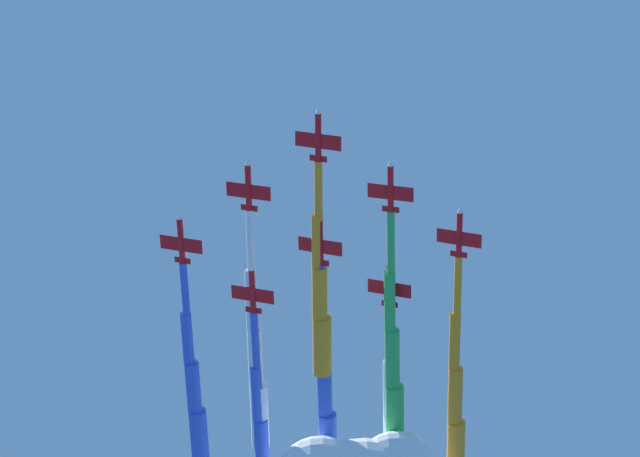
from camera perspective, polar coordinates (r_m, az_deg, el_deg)
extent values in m
cylinder|color=red|center=(222.47, -0.08, 4.01)|extent=(6.02, 8.35, 1.41)
cone|color=white|center=(220.70, -0.09, 5.23)|extent=(1.82, 1.81, 1.34)
cylinder|color=black|center=(224.23, -0.07, 2.88)|extent=(1.21, 1.07, 1.05)
ellipsoid|color=black|center=(222.18, -0.04, 4.53)|extent=(1.82, 2.11, 0.90)
cube|color=red|center=(222.62, -0.08, 3.88)|extent=(8.16, 6.55, 2.96)
cube|color=white|center=(221.50, 0.86, 3.76)|extent=(1.82, 2.31, 0.33)
cube|color=white|center=(223.93, -1.01, 4.00)|extent=(1.82, 2.31, 0.33)
cube|color=red|center=(223.86, -0.08, 3.11)|extent=(3.16, 2.56, 1.17)
cube|color=white|center=(224.69, 0.01, 3.19)|extent=(1.39, 1.59, 1.83)
cylinder|color=orange|center=(226.35, -0.07, 1.60)|extent=(7.87, 10.96, 1.79)
cylinder|color=orange|center=(230.76, -0.12, -0.74)|extent=(8.63, 11.44, 2.68)
cylinder|color=orange|center=(235.32, -0.01, -3.01)|extent=(9.38, 11.92, 3.58)
cylinder|color=orange|center=(240.22, 0.10, -5.19)|extent=(10.14, 12.40, 4.47)
cylinder|color=red|center=(226.78, 3.13, 1.72)|extent=(6.18, 8.26, 1.40)
cone|color=white|center=(224.82, 3.12, 2.90)|extent=(1.83, 1.82, 1.33)
cylinder|color=black|center=(228.72, 3.14, 0.63)|extent=(1.21, 1.09, 1.05)
ellipsoid|color=black|center=(226.41, 3.16, 2.23)|extent=(1.84, 2.10, 0.90)
cube|color=red|center=(226.96, 3.13, 1.59)|extent=(8.12, 6.68, 2.94)
cube|color=white|center=(226.02, 4.07, 1.49)|extent=(1.86, 2.30, 0.33)
cube|color=white|center=(228.07, 2.21, 1.71)|extent=(1.86, 2.30, 0.33)
cube|color=red|center=(228.32, 3.14, 0.85)|extent=(3.14, 2.61, 1.17)
cube|color=white|center=(229.14, 3.20, 0.95)|extent=(1.40, 1.58, 1.83)
cylinder|color=green|center=(231.43, 3.15, -0.80)|extent=(9.23, 12.53, 1.79)
cylinder|color=green|center=(237.05, 3.10, -3.41)|extent=(9.97, 13.03, 2.68)
cylinder|color=green|center=(242.96, 3.21, -5.93)|extent=(10.71, 13.53, 3.58)
cylinder|color=green|center=(249.31, 3.32, -8.32)|extent=(11.45, 14.03, 4.47)
cylinder|color=red|center=(228.41, -3.17, 1.78)|extent=(6.06, 8.32, 1.40)
cone|color=white|center=(226.46, -3.22, 2.95)|extent=(1.82, 1.81, 1.33)
cylinder|color=black|center=(230.33, -3.13, 0.69)|extent=(1.21, 1.07, 1.05)
ellipsoid|color=black|center=(228.03, -3.15, 2.28)|extent=(1.82, 2.11, 0.89)
cube|color=red|center=(228.58, -3.17, 1.65)|extent=(8.17, 6.59, 2.89)
cube|color=white|center=(227.29, -2.27, 1.54)|extent=(1.83, 2.31, 0.32)
cube|color=white|center=(230.04, -4.06, 1.77)|extent=(1.83, 2.31, 0.32)
cube|color=red|center=(229.93, -3.14, 0.91)|extent=(3.16, 2.58, 1.15)
cube|color=white|center=(230.73, -3.05, 1.00)|extent=(1.38, 1.58, 1.83)
cylinder|color=white|center=(233.03, -3.08, -0.73)|extent=(9.06, 12.69, 1.78)
cylinder|color=white|center=(238.66, -3.05, -3.34)|extent=(9.81, 13.17, 2.67)
cylinder|color=white|center=(244.53, -2.86, -5.86)|extent=(10.56, 13.65, 3.56)
cylinder|color=white|center=(250.83, -2.67, -8.25)|extent=(11.31, 14.14, 4.46)
cylinder|color=red|center=(230.21, 0.01, -0.66)|extent=(6.16, 8.29, 1.43)
cone|color=white|center=(228.06, -0.02, 0.48)|extent=(1.85, 1.83, 1.36)
cylinder|color=black|center=(232.32, 0.04, -1.72)|extent=(1.23, 1.09, 1.07)
ellipsoid|color=black|center=(229.75, 0.04, -0.17)|extent=(1.85, 2.11, 0.91)
cube|color=red|center=(230.41, 0.01, -0.79)|extent=(8.03, 6.58, 3.27)
cube|color=white|center=(229.17, 0.91, -0.92)|extent=(1.84, 2.30, 0.35)
cube|color=white|center=(231.82, -0.87, -0.65)|extent=(1.84, 2.30, 0.35)
cube|color=red|center=(231.88, 0.03, -1.51)|extent=(3.11, 2.58, 1.29)
cube|color=white|center=(232.67, 0.12, -1.41)|extent=(1.46, 1.62, 1.81)
cylinder|color=blue|center=(234.90, 0.07, -2.93)|extent=(8.23, 11.15, 1.82)
cylinder|color=blue|center=(240.16, 0.06, -5.15)|extent=(8.99, 11.65, 2.73)
cylinder|color=blue|center=(245.53, 0.21, -7.30)|extent=(9.75, 12.15, 3.64)
cylinder|color=blue|center=(251.22, 0.35, -9.35)|extent=(10.51, 12.66, 4.55)
cylinder|color=red|center=(233.53, 6.16, -0.31)|extent=(6.14, 8.31, 1.44)
cone|color=white|center=(231.41, 6.19, 0.82)|extent=(1.86, 1.84, 1.37)
cylinder|color=black|center=(235.61, 6.13, -1.35)|extent=(1.23, 1.09, 1.08)
ellipsoid|color=black|center=(233.09, 6.21, 0.18)|extent=(1.85, 2.12, 0.92)
cube|color=red|center=(233.72, 6.15, -0.43)|extent=(8.01, 6.55, 3.35)
cube|color=white|center=(232.84, 7.07, -0.56)|extent=(1.84, 2.30, 0.36)
cube|color=white|center=(234.78, 5.26, -0.28)|extent=(1.84, 2.30, 0.36)
cube|color=red|center=(235.18, 6.14, -1.14)|extent=(3.11, 2.56, 1.32)
cube|color=white|center=(236.00, 6.20, -1.04)|extent=(1.47, 1.63, 1.80)
cylinder|color=orange|center=(238.45, 6.09, -2.69)|extent=(9.01, 12.40, 1.83)
cylinder|color=orange|center=(244.28, 5.95, -5.14)|extent=(9.78, 12.90, 2.74)
cylinder|color=orange|center=(250.37, 5.98, -7.50)|extent=(10.54, 13.40, 3.66)
cylinder|color=orange|center=(256.85, 6.00, -9.74)|extent=(11.31, 13.91, 4.57)
cylinder|color=red|center=(233.28, -6.15, -0.58)|extent=(6.17, 8.28, 1.42)
cone|color=white|center=(231.16, -6.24, 0.55)|extent=(1.84, 1.83, 1.35)
cylinder|color=black|center=(235.35, -6.06, -1.62)|extent=(1.22, 1.09, 1.06)
ellipsoid|color=black|center=(232.81, -6.13, -0.09)|extent=(1.84, 2.11, 0.91)
cube|color=red|center=(233.47, -6.14, -0.70)|extent=(8.08, 6.63, 3.11)
cube|color=white|center=(231.91, -5.28, -0.82)|extent=(1.85, 2.30, 0.34)
cube|color=white|center=(235.20, -6.97, -0.57)|extent=(1.85, 2.30, 0.34)
cube|color=red|center=(234.92, -6.08, -1.41)|extent=(3.13, 2.59, 1.23)
cube|color=white|center=(235.67, -5.98, -1.31)|extent=(1.43, 1.60, 1.82)
cylinder|color=blue|center=(237.88, -5.97, -2.82)|extent=(8.21, 11.08, 1.81)
cylinder|color=blue|center=(243.07, -5.86, -5.00)|extent=(8.96, 11.58, 2.71)
cylinder|color=blue|center=(248.31, -5.61, -7.12)|extent=(9.72, 12.08, 3.61)
cylinder|color=blue|center=(253.87, -5.35, -9.14)|extent=(10.47, 12.58, 4.51)
cylinder|color=red|center=(237.09, 3.08, -2.54)|extent=(6.19, 8.28, 1.43)
cone|color=white|center=(234.78, 3.08, -1.45)|extent=(1.85, 1.84, 1.36)
cylinder|color=black|center=(239.34, 3.09, -3.55)|extent=(1.23, 1.09, 1.07)
ellipsoid|color=black|center=(236.57, 3.12, -2.07)|extent=(1.85, 2.11, 0.91)
cube|color=red|center=(237.30, 3.08, -2.66)|extent=(8.03, 6.60, 3.26)
cube|color=white|center=(236.27, 3.97, -2.80)|extent=(1.85, 2.29, 0.35)
cube|color=white|center=(238.51, 2.21, -2.52)|extent=(1.85, 2.29, 0.35)
cube|color=red|center=(238.87, 3.08, -3.34)|extent=(3.11, 2.58, 1.29)
cube|color=white|center=(239.66, 3.16, -3.24)|extent=(1.46, 1.62, 1.81)
cylinder|color=white|center=(242.41, 3.09, -4.85)|extent=(9.13, 12.42, 1.82)
cylinder|color=white|center=(248.68, 3.04, -7.21)|extent=(9.88, 12.92, 2.73)
cylinder|color=white|center=(255.15, 3.14, -9.49)|extent=(10.64, 13.43, 3.64)
cylinder|color=red|center=(235.93, -2.99, -2.81)|extent=(6.18, 8.27, 1.42)
cone|color=white|center=(233.61, -3.05, -1.72)|extent=(1.84, 1.83, 1.35)
cylinder|color=black|center=(238.18, -2.93, -3.82)|extent=(1.22, 1.09, 1.06)
ellipsoid|color=black|center=(235.39, -2.97, -2.33)|extent=(1.85, 2.11, 0.90)
cube|color=red|center=(236.14, -2.99, -2.93)|extent=(8.08, 6.64, 3.08)
cube|color=white|center=(234.80, -2.12, -3.06)|extent=(1.85, 2.30, 0.34)
cube|color=white|center=(237.65, -3.83, -2.79)|extent=(1.85, 2.30, 0.34)
cube|color=red|center=(237.71, -2.94, -3.61)|extent=(3.13, 2.60, 1.22)
cube|color=white|center=(238.47, -2.85, -3.51)|extent=(1.43, 1.60, 1.82)
cylinder|color=blue|center=(241.24, -2.86, -5.11)|extent=(9.05, 12.30, 1.80)
cylinder|color=blue|center=(247.48, -2.79, -7.46)|extent=(9.80, 12.80, 2.70)
cylinder|color=blue|center=(253.88, -2.57, -9.72)|extent=(10.55, 13.30, 3.60)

